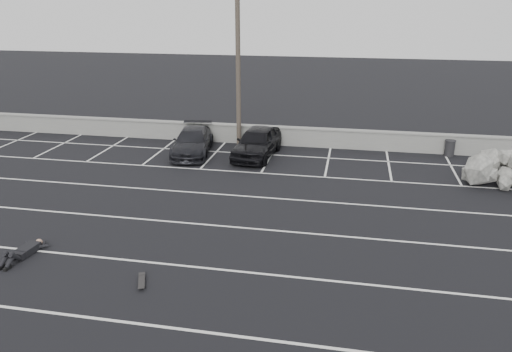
% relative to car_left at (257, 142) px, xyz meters
% --- Properties ---
extents(ground, '(120.00, 120.00, 0.00)m').
position_rel_car_left_xyz_m(ground, '(-0.31, -11.58, -0.77)').
color(ground, black).
rests_on(ground, ground).
extents(seawall, '(50.00, 0.45, 1.06)m').
position_rel_car_left_xyz_m(seawall, '(-0.31, 2.42, -0.22)').
color(seawall, gray).
rests_on(seawall, ground).
extents(stall_lines, '(36.00, 20.05, 0.01)m').
position_rel_car_left_xyz_m(stall_lines, '(-0.39, -7.18, -0.77)').
color(stall_lines, silver).
rests_on(stall_lines, ground).
extents(car_left, '(2.23, 4.67, 1.54)m').
position_rel_car_left_xyz_m(car_left, '(0.00, 0.00, 0.00)').
color(car_left, black).
rests_on(car_left, ground).
extents(car_right, '(2.57, 4.80, 1.32)m').
position_rel_car_left_xyz_m(car_right, '(-3.45, -0.18, -0.11)').
color(car_right, black).
rests_on(car_right, ground).
extents(utility_pole, '(1.26, 0.25, 9.48)m').
position_rel_car_left_xyz_m(utility_pole, '(-1.34, 1.62, 4.03)').
color(utility_pole, '#4C4238').
rests_on(utility_pole, ground).
extents(trash_bin, '(0.62, 0.62, 0.85)m').
position_rel_car_left_xyz_m(trash_bin, '(9.85, 2.02, -0.34)').
color(trash_bin, black).
rests_on(trash_bin, ground).
extents(riprap_pile, '(4.13, 3.66, 1.32)m').
position_rel_car_left_xyz_m(riprap_pile, '(11.33, -2.00, -0.30)').
color(riprap_pile, gray).
rests_on(riprap_pile, ground).
extents(person, '(1.31, 2.51, 0.47)m').
position_rel_car_left_xyz_m(person, '(-5.25, -11.72, -0.53)').
color(person, black).
rests_on(person, ground).
extents(skateboard, '(0.45, 0.75, 0.09)m').
position_rel_car_left_xyz_m(skateboard, '(-0.91, -12.79, -0.70)').
color(skateboard, black).
rests_on(skateboard, ground).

